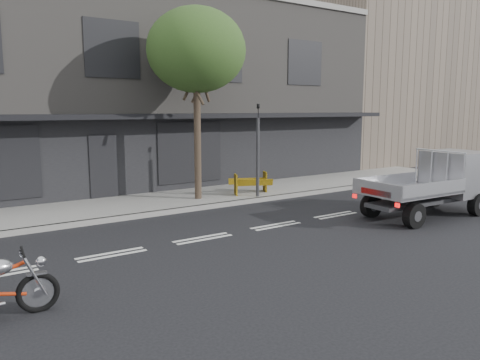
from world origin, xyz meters
name	(u,v)px	position (x,y,z in m)	size (l,w,h in m)	color
ground	(203,239)	(0.00, 0.00, 0.00)	(80.00, 80.00, 0.00)	black
sidewalk	(134,205)	(0.00, 4.70, 0.07)	(32.00, 3.20, 0.15)	gray
kerb	(154,214)	(0.00, 3.10, 0.07)	(32.00, 0.20, 0.15)	gray
building_main	(76,93)	(0.00, 11.30, 4.00)	(26.00, 10.00, 8.00)	slate
building_neighbour	(377,84)	(20.00, 11.30, 5.00)	(14.00, 10.00, 10.00)	brown
street_tree	(196,51)	(2.20, 4.20, 5.28)	(3.40, 3.40, 6.74)	#382B21
traffic_light_pole	(258,155)	(4.20, 3.35, 1.65)	(0.12, 0.12, 3.50)	#2D2D30
flatbed_ute	(447,177)	(8.02, -1.70, 1.17)	(4.53, 2.03, 2.06)	black
construction_barrier	(254,183)	(4.37, 3.81, 0.56)	(1.45, 0.58, 0.81)	yellow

